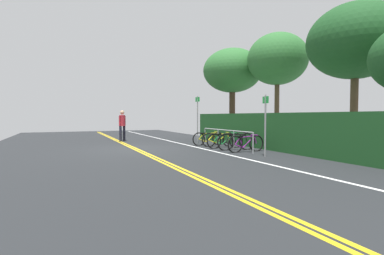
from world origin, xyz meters
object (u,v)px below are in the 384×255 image
Objects in this scene: bike_rack at (226,135)px; bicycle_0 at (209,139)px; sign_post_far at (265,119)px; tree_near_left at (232,71)px; bicycle_3 at (236,142)px; tree_far_right at (356,42)px; sign_post_near at (197,115)px; bicycle_4 at (246,144)px; tree_mid at (277,59)px; bicycle_1 at (219,140)px; pedestrian at (122,123)px; bicycle_2 at (225,141)px.

bike_rack reaches higher than bicycle_0.
tree_near_left is (-6.52, 2.80, 2.79)m from sign_post_far.
bike_rack is 2.36× the size of bicycle_3.
bicycle_0 is 0.30× the size of tree_far_right.
sign_post_near reaches higher than bicycle_3.
tree_mid reaches higher than bicycle_4.
sign_post_far is 0.38× the size of tree_mid.
bicycle_0 is 5.20m from tree_near_left.
tree_near_left is at bearing 138.85° from bicycle_1.
sign_post_near is 3.86m from tree_near_left.
sign_post_near is (2.45, 3.51, 0.48)m from pedestrian.
tree_mid reaches higher than sign_post_near.
sign_post_far is at bearing -97.56° from tree_far_right.
sign_post_near is at bearing -148.57° from tree_far_right.
tree_far_right is (6.19, 3.78, 2.79)m from sign_post_near.
bicycle_3 is 1.00× the size of bicycle_4.
bicycle_2 is at bearing -0.06° from sign_post_near.
sign_post_far is at bearing -23.24° from tree_near_left.
bicycle_1 is 0.92× the size of pedestrian.
tree_mid is at bearing 61.44° from sign_post_near.
bike_rack reaches higher than bicycle_1.
bike_rack is at bearing 33.57° from pedestrian.
tree_mid is (-0.19, 3.57, 4.03)m from bicycle_1.
pedestrian is at bearing -142.22° from bicycle_1.
bike_rack is 5.76m from tree_near_left.
sign_post_far reaches higher than bicycle_0.
bicycle_0 is 0.96× the size of bicycle_2.
bicycle_1 is at bearing 178.87° from bicycle_4.
bicycle_0 is 1.83m from sign_post_near.
bicycle_3 is 6.45m from tree_near_left.
bicycle_4 is at bearing 0.39° from sign_post_near.
pedestrian reaches higher than bicycle_4.
sign_post_near is at bearing -179.61° from bicycle_4.
bicycle_4 is 0.30× the size of tree_far_right.
pedestrian is (-5.29, -3.51, 0.67)m from bicycle_2.
bicycle_4 is 0.79× the size of sign_post_far.
bicycle_3 is 0.69m from bicycle_4.
pedestrian is (-3.86, -3.44, 0.69)m from bicycle_0.
tree_mid is (0.57, 3.71, 4.03)m from bicycle_0.
sign_post_near is 5.04m from tree_mid.
tree_near_left is at bearing -171.31° from tree_far_right.
bicycle_0 is at bearing -178.09° from bicycle_4.
bicycle_3 is at bearing -30.60° from tree_near_left.
tree_far_right reaches higher than bicycle_1.
bicycle_1 is at bearing 1.92° from sign_post_near.
tree_mid reaches higher than bicycle_2.
bicycle_2 is at bearing 178.22° from sign_post_far.
sign_post_far is at bearing -0.29° from bicycle_0.
bicycle_2 is at bearing -132.76° from bike_rack.
bicycle_1 is 0.28× the size of tree_far_right.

